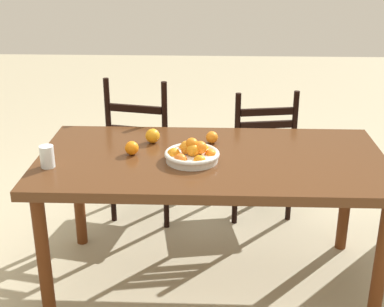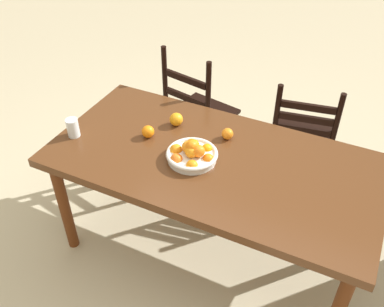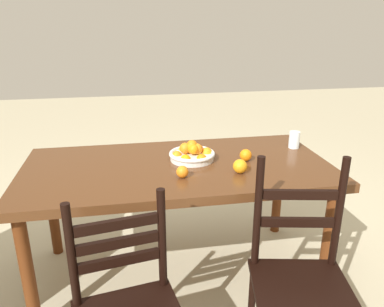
{
  "view_description": "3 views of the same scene",
  "coord_description": "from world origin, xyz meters",
  "px_view_note": "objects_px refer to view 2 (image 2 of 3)",
  "views": [
    {
      "loc": [
        -0.01,
        -2.56,
        1.8
      ],
      "look_at": [
        -0.1,
        -0.06,
        0.79
      ],
      "focal_mm": 50.68,
      "sensor_mm": 36.0,
      "label": 1
    },
    {
      "loc": [
        0.67,
        -1.64,
        2.2
      ],
      "look_at": [
        -0.1,
        -0.06,
        0.79
      ],
      "focal_mm": 39.99,
      "sensor_mm": 36.0,
      "label": 2
    },
    {
      "loc": [
        0.28,
        2.03,
        1.55
      ],
      "look_at": [
        -0.1,
        -0.06,
        0.79
      ],
      "focal_mm": 35.15,
      "sensor_mm": 36.0,
      "label": 3
    }
  ],
  "objects_px": {
    "orange_loose_0": "(148,132)",
    "chair_by_cabinet": "(302,138)",
    "fruit_bowl": "(192,154)",
    "orange_loose_2": "(176,119)",
    "dining_table": "(213,169)",
    "orange_loose_1": "(227,134)",
    "chair_near_window": "(198,115)",
    "drinking_glass": "(73,128)"
  },
  "relations": [
    {
      "from": "chair_near_window",
      "to": "orange_loose_0",
      "type": "relative_size",
      "value": 13.8
    },
    {
      "from": "orange_loose_2",
      "to": "fruit_bowl",
      "type": "bearing_deg",
      "value": -48.29
    },
    {
      "from": "orange_loose_2",
      "to": "drinking_glass",
      "type": "relative_size",
      "value": 0.72
    },
    {
      "from": "chair_by_cabinet",
      "to": "fruit_bowl",
      "type": "bearing_deg",
      "value": 54.89
    },
    {
      "from": "orange_loose_1",
      "to": "drinking_glass",
      "type": "relative_size",
      "value": 0.6
    },
    {
      "from": "orange_loose_0",
      "to": "orange_loose_2",
      "type": "xyz_separation_m",
      "value": [
        0.09,
        0.17,
        0.0
      ]
    },
    {
      "from": "drinking_glass",
      "to": "fruit_bowl",
      "type": "bearing_deg",
      "value": 8.18
    },
    {
      "from": "orange_loose_2",
      "to": "chair_by_cabinet",
      "type": "bearing_deg",
      "value": 44.27
    },
    {
      "from": "fruit_bowl",
      "to": "orange_loose_1",
      "type": "relative_size",
      "value": 4.22
    },
    {
      "from": "orange_loose_1",
      "to": "drinking_glass",
      "type": "xyz_separation_m",
      "value": [
        -0.8,
        -0.36,
        0.02
      ]
    },
    {
      "from": "chair_near_window",
      "to": "chair_by_cabinet",
      "type": "distance_m",
      "value": 0.77
    },
    {
      "from": "orange_loose_0",
      "to": "chair_by_cabinet",
      "type": "bearing_deg",
      "value": 47.58
    },
    {
      "from": "chair_by_cabinet",
      "to": "drinking_glass",
      "type": "xyz_separation_m",
      "value": [
        -1.12,
        -0.98,
        0.36
      ]
    },
    {
      "from": "dining_table",
      "to": "chair_by_cabinet",
      "type": "relative_size",
      "value": 1.98
    },
    {
      "from": "chair_near_window",
      "to": "fruit_bowl",
      "type": "xyz_separation_m",
      "value": [
        0.34,
        -0.81,
        0.34
      ]
    },
    {
      "from": "chair_by_cabinet",
      "to": "orange_loose_1",
      "type": "distance_m",
      "value": 0.78
    },
    {
      "from": "dining_table",
      "to": "drinking_glass",
      "type": "distance_m",
      "value": 0.83
    },
    {
      "from": "chair_by_cabinet",
      "to": "orange_loose_2",
      "type": "bearing_deg",
      "value": 34.75
    },
    {
      "from": "orange_loose_0",
      "to": "orange_loose_1",
      "type": "relative_size",
      "value": 1.08
    },
    {
      "from": "drinking_glass",
      "to": "chair_near_window",
      "type": "bearing_deg",
      "value": 68.69
    },
    {
      "from": "dining_table",
      "to": "drinking_glass",
      "type": "bearing_deg",
      "value": -168.52
    },
    {
      "from": "chair_by_cabinet",
      "to": "fruit_bowl",
      "type": "height_order",
      "value": "chair_by_cabinet"
    },
    {
      "from": "dining_table",
      "to": "orange_loose_2",
      "type": "bearing_deg",
      "value": 149.78
    },
    {
      "from": "chair_near_window",
      "to": "chair_by_cabinet",
      "type": "height_order",
      "value": "chair_near_window"
    },
    {
      "from": "orange_loose_2",
      "to": "dining_table",
      "type": "bearing_deg",
      "value": -30.22
    },
    {
      "from": "chair_by_cabinet",
      "to": "orange_loose_0",
      "type": "bearing_deg",
      "value": 38.07
    },
    {
      "from": "chair_near_window",
      "to": "drinking_glass",
      "type": "distance_m",
      "value": 1.04
    },
    {
      "from": "dining_table",
      "to": "orange_loose_0",
      "type": "bearing_deg",
      "value": 178.17
    },
    {
      "from": "orange_loose_0",
      "to": "dining_table",
      "type": "bearing_deg",
      "value": -1.83
    },
    {
      "from": "dining_table",
      "to": "orange_loose_1",
      "type": "height_order",
      "value": "orange_loose_1"
    },
    {
      "from": "fruit_bowl",
      "to": "dining_table",
      "type": "bearing_deg",
      "value": 31.7
    },
    {
      "from": "chair_near_window",
      "to": "orange_loose_0",
      "type": "bearing_deg",
      "value": 103.9
    },
    {
      "from": "orange_loose_2",
      "to": "drinking_glass",
      "type": "distance_m",
      "value": 0.59
    },
    {
      "from": "chair_by_cabinet",
      "to": "fruit_bowl",
      "type": "distance_m",
      "value": 1.03
    },
    {
      "from": "dining_table",
      "to": "drinking_glass",
      "type": "height_order",
      "value": "drinking_glass"
    },
    {
      "from": "fruit_bowl",
      "to": "orange_loose_2",
      "type": "bearing_deg",
      "value": 131.71
    },
    {
      "from": "chair_near_window",
      "to": "fruit_bowl",
      "type": "height_order",
      "value": "chair_near_window"
    },
    {
      "from": "dining_table",
      "to": "orange_loose_1",
      "type": "distance_m",
      "value": 0.22
    },
    {
      "from": "chair_by_cabinet",
      "to": "orange_loose_2",
      "type": "distance_m",
      "value": 0.96
    },
    {
      "from": "fruit_bowl",
      "to": "chair_near_window",
      "type": "bearing_deg",
      "value": 112.95
    },
    {
      "from": "chair_near_window",
      "to": "orange_loose_1",
      "type": "height_order",
      "value": "chair_near_window"
    },
    {
      "from": "fruit_bowl",
      "to": "orange_loose_2",
      "type": "relative_size",
      "value": 3.53
    }
  ]
}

